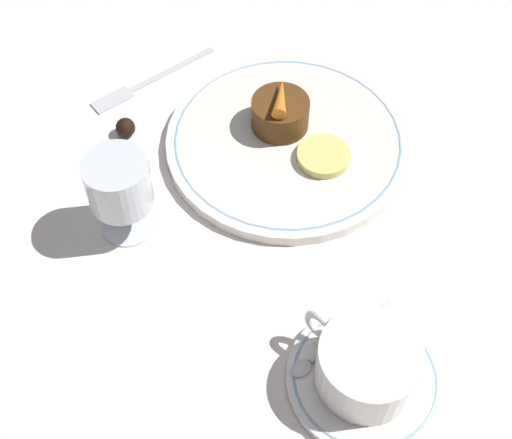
# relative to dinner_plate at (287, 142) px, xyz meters

# --- Properties ---
(ground_plane) EXTENTS (3.00, 3.00, 0.00)m
(ground_plane) POSITION_rel_dinner_plate_xyz_m (-0.02, 0.03, -0.01)
(ground_plane) COLOR white
(dinner_plate) EXTENTS (0.28, 0.28, 0.01)m
(dinner_plate) POSITION_rel_dinner_plate_xyz_m (0.00, 0.00, 0.00)
(dinner_plate) COLOR white
(dinner_plate) RESTS_ON ground_plane
(saucer) EXTENTS (0.14, 0.14, 0.01)m
(saucer) POSITION_rel_dinner_plate_xyz_m (-0.24, 0.17, -0.00)
(saucer) COLOR white
(saucer) RESTS_ON ground_plane
(coffee_cup) EXTENTS (0.12, 0.09, 0.05)m
(coffee_cup) POSITION_rel_dinner_plate_xyz_m (-0.24, 0.17, 0.03)
(coffee_cup) COLOR white
(coffee_cup) RESTS_ON saucer
(spoon) EXTENTS (0.03, 0.12, 0.00)m
(spoon) POSITION_rel_dinner_plate_xyz_m (-0.20, 0.17, 0.00)
(spoon) COLOR silver
(spoon) RESTS_ON saucer
(wine_glass) EXTENTS (0.07, 0.07, 0.10)m
(wine_glass) POSITION_rel_dinner_plate_xyz_m (0.05, 0.20, 0.06)
(wine_glass) COLOR silver
(wine_glass) RESTS_ON ground_plane
(fork) EXTENTS (0.04, 0.17, 0.01)m
(fork) POSITION_rel_dinner_plate_xyz_m (0.20, 0.05, -0.01)
(fork) COLOR silver
(fork) RESTS_ON ground_plane
(dessert_cake) EXTENTS (0.07, 0.07, 0.04)m
(dessert_cake) POSITION_rel_dinner_plate_xyz_m (0.02, -0.01, 0.02)
(dessert_cake) COLOR #563314
(dessert_cake) RESTS_ON dinner_plate
(carrot_garnish) EXTENTS (0.05, 0.05, 0.02)m
(carrot_garnish) POSITION_rel_dinner_plate_xyz_m (0.02, -0.01, 0.05)
(carrot_garnish) COLOR orange
(carrot_garnish) RESTS_ON dessert_cake
(pineapple_slice) EXTENTS (0.06, 0.06, 0.01)m
(pineapple_slice) POSITION_rel_dinner_plate_xyz_m (-0.05, -0.00, 0.01)
(pineapple_slice) COLOR #EFE075
(pineapple_slice) RESTS_ON dinner_plate
(chocolate_truffle) EXTENTS (0.02, 0.02, 0.02)m
(chocolate_truffle) POSITION_rel_dinner_plate_xyz_m (0.15, 0.11, 0.00)
(chocolate_truffle) COLOR black
(chocolate_truffle) RESTS_ON ground_plane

